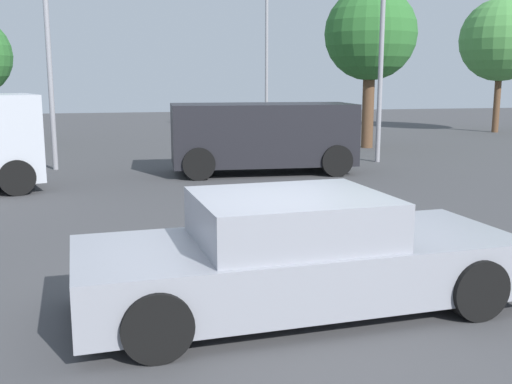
# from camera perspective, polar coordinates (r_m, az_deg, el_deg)

# --- Properties ---
(ground_plane) EXTENTS (80.00, 80.00, 0.00)m
(ground_plane) POSITION_cam_1_polar(r_m,az_deg,el_deg) (6.46, 2.50, -11.46)
(ground_plane) COLOR #424244
(sedan_foreground) EXTENTS (4.75, 2.12, 1.24)m
(sedan_foreground) POSITION_cam_1_polar(r_m,az_deg,el_deg) (6.47, 3.87, -6.00)
(sedan_foreground) COLOR gray
(sedan_foreground) RESTS_ON ground_plane
(dog) EXTENTS (0.50, 0.54, 0.42)m
(dog) POSITION_cam_1_polar(r_m,az_deg,el_deg) (9.08, 15.23, -3.56)
(dog) COLOR white
(dog) RESTS_ON ground_plane
(suv_dark) EXTENTS (4.78, 2.34, 1.80)m
(suv_dark) POSITION_cam_1_polar(r_m,az_deg,el_deg) (15.80, 0.64, 5.41)
(suv_dark) COLOR black
(suv_dark) RESTS_ON ground_plane
(light_post_near) EXTENTS (0.44, 0.44, 6.81)m
(light_post_near) POSITION_cam_1_polar(r_m,az_deg,el_deg) (27.48, 1.02, 15.11)
(light_post_near) COLOR gray
(light_post_near) RESTS_ON ground_plane
(light_post_mid) EXTENTS (0.44, 0.44, 6.19)m
(light_post_mid) POSITION_cam_1_polar(r_m,az_deg,el_deg) (18.29, 11.85, 16.03)
(light_post_mid) COLOR gray
(light_post_mid) RESTS_ON ground_plane
(tree_back_right) EXTENTS (3.69, 3.69, 6.01)m
(tree_back_right) POSITION_cam_1_polar(r_m,az_deg,el_deg) (30.16, 22.12, 13.13)
(tree_back_right) COLOR brown
(tree_back_right) RESTS_ON ground_plane
(tree_far_right) EXTENTS (3.20, 3.20, 5.57)m
(tree_far_right) POSITION_cam_1_polar(r_m,az_deg,el_deg) (22.06, 10.74, 14.35)
(tree_far_right) COLOR brown
(tree_far_right) RESTS_ON ground_plane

